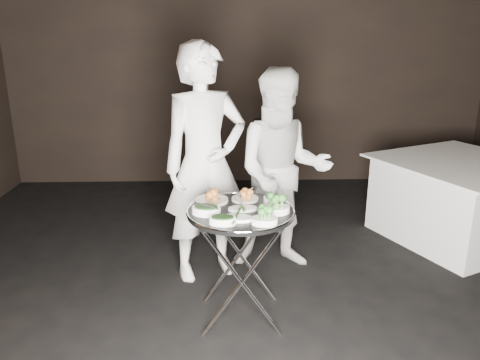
{
  "coord_description": "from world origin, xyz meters",
  "views": [
    {
      "loc": [
        -0.3,
        -2.47,
        1.88
      ],
      "look_at": [
        -0.2,
        0.49,
        0.95
      ],
      "focal_mm": 35.0,
      "sensor_mm": 36.0,
      "label": 1
    }
  ],
  "objects_px": {
    "waiter_left": "(205,164)",
    "waiter_right": "(282,171)",
    "serving_tray": "(241,212)",
    "tray_stand": "(241,260)",
    "dining_table": "(459,200)"
  },
  "relations": [
    {
      "from": "waiter_left",
      "to": "waiter_right",
      "type": "xyz_separation_m",
      "value": [
        0.61,
        0.13,
        -0.1
      ]
    },
    {
      "from": "serving_tray",
      "to": "waiter_right",
      "type": "height_order",
      "value": "waiter_right"
    },
    {
      "from": "serving_tray",
      "to": "waiter_left",
      "type": "xyz_separation_m",
      "value": [
        -0.25,
        0.65,
        0.14
      ]
    },
    {
      "from": "tray_stand",
      "to": "dining_table",
      "type": "distance_m",
      "value": 2.46
    },
    {
      "from": "tray_stand",
      "to": "waiter_right",
      "type": "distance_m",
      "value": 0.94
    },
    {
      "from": "waiter_left",
      "to": "dining_table",
      "type": "relative_size",
      "value": 1.39
    },
    {
      "from": "dining_table",
      "to": "waiter_right",
      "type": "bearing_deg",
      "value": -164.39
    },
    {
      "from": "tray_stand",
      "to": "waiter_left",
      "type": "height_order",
      "value": "waiter_left"
    },
    {
      "from": "serving_tray",
      "to": "waiter_left",
      "type": "bearing_deg",
      "value": 110.95
    },
    {
      "from": "serving_tray",
      "to": "waiter_right",
      "type": "bearing_deg",
      "value": 65.23
    },
    {
      "from": "serving_tray",
      "to": "waiter_right",
      "type": "xyz_separation_m",
      "value": [
        0.36,
        0.78,
        0.04
      ]
    },
    {
      "from": "serving_tray",
      "to": "waiter_right",
      "type": "distance_m",
      "value": 0.86
    },
    {
      "from": "tray_stand",
      "to": "waiter_left",
      "type": "xyz_separation_m",
      "value": [
        -0.25,
        0.65,
        0.48
      ]
    },
    {
      "from": "waiter_left",
      "to": "dining_table",
      "type": "distance_m",
      "value": 2.49
    },
    {
      "from": "tray_stand",
      "to": "waiter_left",
      "type": "relative_size",
      "value": 0.42
    }
  ]
}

